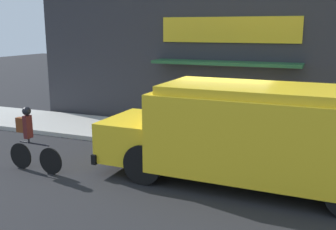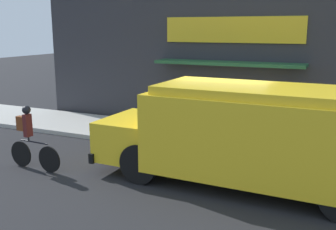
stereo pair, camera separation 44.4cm
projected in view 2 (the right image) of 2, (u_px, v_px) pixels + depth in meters
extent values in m
plane|color=#232326|center=(221.00, 158.00, 10.67)|extent=(70.00, 70.00, 0.00)
cube|color=#ADAAA3|center=(234.00, 143.00, 11.84)|extent=(28.00, 2.67, 0.14)
cube|color=#2D2D33|center=(251.00, 46.00, 12.64)|extent=(15.96, 0.18, 5.78)
cube|color=gold|center=(232.00, 30.00, 12.68)|extent=(4.60, 0.05, 0.83)
cube|color=#235633|center=(228.00, 63.00, 12.55)|extent=(4.83, 0.84, 0.10)
cube|color=yellow|center=(276.00, 137.00, 8.32)|extent=(5.54, 2.28, 1.74)
cube|color=yellow|center=(136.00, 136.00, 9.86)|extent=(1.40, 2.01, 0.96)
cube|color=yellow|center=(278.00, 92.00, 8.11)|extent=(5.10, 2.09, 0.19)
cube|color=black|center=(115.00, 147.00, 10.21)|extent=(0.17, 2.11, 0.24)
cube|color=red|center=(226.00, 114.00, 10.11)|extent=(0.03, 0.44, 0.44)
cylinder|color=black|center=(174.00, 143.00, 10.48)|extent=(0.92, 0.28, 0.92)
cylinder|color=black|center=(140.00, 164.00, 8.86)|extent=(0.92, 0.28, 0.92)
cylinder|color=black|center=(49.00, 159.00, 9.54)|extent=(0.66, 0.07, 0.66)
cylinder|color=black|center=(21.00, 154.00, 9.97)|extent=(0.66, 0.07, 0.66)
cylinder|color=black|center=(34.00, 142.00, 9.67)|extent=(0.91, 0.08, 0.04)
cylinder|color=black|center=(29.00, 139.00, 9.74)|extent=(0.04, 0.04, 0.12)
cube|color=#561E1E|center=(28.00, 125.00, 9.66)|extent=(0.13, 0.21, 0.56)
sphere|color=black|center=(26.00, 110.00, 9.58)|extent=(0.21, 0.21, 0.21)
cube|color=brown|center=(22.00, 123.00, 9.74)|extent=(0.27, 0.15, 0.36)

